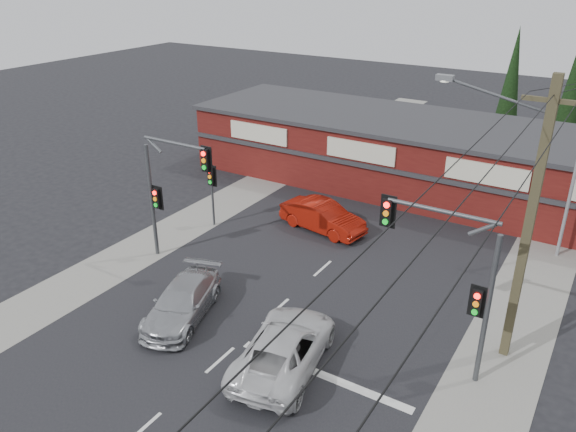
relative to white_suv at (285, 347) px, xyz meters
The scene contains 17 objects.
ground 2.80m from the white_suv, 140.45° to the left, with size 120.00×120.00×0.00m, color black.
road_strip 7.07m from the white_suv, 107.20° to the left, with size 14.00×70.00×0.01m, color black.
verge_left 12.55m from the white_suv, 147.59° to the left, with size 3.00×70.00×0.02m, color gray.
verge_right 9.32m from the white_suv, 46.30° to the left, with size 3.00×70.00×0.02m, color gray.
stop_line 1.61m from the white_suv, ahead, with size 6.50×0.35×0.01m, color silver.
white_suv is the anchor object (origin of this frame).
silver_suv 4.99m from the white_suv, behind, with size 1.95×4.79×1.39m, color #A9ABAE.
red_sedan 11.01m from the white_suv, 111.59° to the left, with size 1.63×4.68×1.54m, color #971509.
lane_dashes 7.00m from the white_suv, 107.40° to the left, with size 0.12×47.44×0.01m.
shop_building 19.00m from the white_suv, 99.33° to the left, with size 27.30×8.40×4.22m.
conifer_near 26.19m from the white_suv, 86.84° to the left, with size 1.80×1.80×9.25m.
conifer_far 28.54m from the white_suv, 79.93° to the left, with size 1.80×1.80×9.25m.
traffic_mast_left 9.81m from the white_suv, 156.37° to the left, with size 3.77×0.27×5.97m.
traffic_mast_right 6.36m from the white_suv, 29.64° to the left, with size 3.96×0.27×5.97m.
pedestal_signal 12.19m from the white_suv, 140.23° to the left, with size 0.55×0.27×3.38m.
utility_pole 9.12m from the white_suv, 36.82° to the left, with size 4.38×0.59×10.00m.
power_lines 10.50m from the white_suv, ahead, with size 2.01×29.00×1.22m.
Camera 1 is at (10.46, -15.07, 12.97)m, focal length 35.00 mm.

